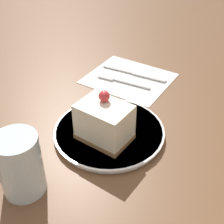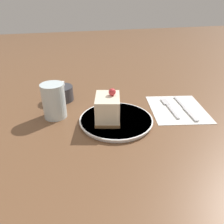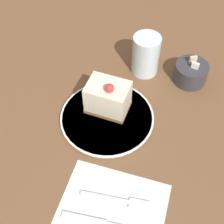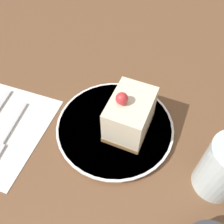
{
  "view_description": "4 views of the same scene",
  "coord_description": "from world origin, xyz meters",
  "px_view_note": "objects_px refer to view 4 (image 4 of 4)",
  "views": [
    {
      "loc": [
        -0.53,
        -0.18,
        0.45
      ],
      "look_at": [
        -0.02,
        0.0,
        0.05
      ],
      "focal_mm": 50.0,
      "sensor_mm": 36.0,
      "label": 1
    },
    {
      "loc": [
        -0.21,
        -0.59,
        0.37
      ],
      "look_at": [
        -0.06,
        -0.01,
        0.05
      ],
      "focal_mm": 35.0,
      "sensor_mm": 36.0,
      "label": 2
    },
    {
      "loc": [
        0.44,
        0.05,
        0.65
      ],
      "look_at": [
        -0.03,
        0.01,
        0.05
      ],
      "focal_mm": 50.0,
      "sensor_mm": 36.0,
      "label": 3
    },
    {
      "loc": [
        -0.07,
        0.29,
        0.44
      ],
      "look_at": [
        -0.03,
        0.0,
        0.06
      ],
      "focal_mm": 40.0,
      "sensor_mm": 36.0,
      "label": 4
    }
  ],
  "objects_px": {
    "plate": "(115,128)",
    "cake_slice": "(130,113)",
    "fork": "(5,137)",
    "drinking_glass": "(224,169)"
  },
  "relations": [
    {
      "from": "cake_slice",
      "to": "drinking_glass",
      "type": "height_order",
      "value": "same"
    },
    {
      "from": "cake_slice",
      "to": "fork",
      "type": "distance_m",
      "value": 0.26
    },
    {
      "from": "plate",
      "to": "cake_slice",
      "type": "xyz_separation_m",
      "value": [
        -0.03,
        -0.01,
        0.05
      ]
    },
    {
      "from": "cake_slice",
      "to": "fork",
      "type": "bearing_deg",
      "value": 27.88
    },
    {
      "from": "cake_slice",
      "to": "drinking_glass",
      "type": "relative_size",
      "value": 1.04
    },
    {
      "from": "plate",
      "to": "drinking_glass",
      "type": "height_order",
      "value": "drinking_glass"
    },
    {
      "from": "cake_slice",
      "to": "fork",
      "type": "xyz_separation_m",
      "value": [
        0.25,
        0.05,
        -0.05
      ]
    },
    {
      "from": "fork",
      "to": "cake_slice",
      "type": "bearing_deg",
      "value": -160.49
    },
    {
      "from": "plate",
      "to": "fork",
      "type": "xyz_separation_m",
      "value": [
        0.22,
        0.05,
        -0.0
      ]
    },
    {
      "from": "fork",
      "to": "drinking_glass",
      "type": "relative_size",
      "value": 1.31
    }
  ]
}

